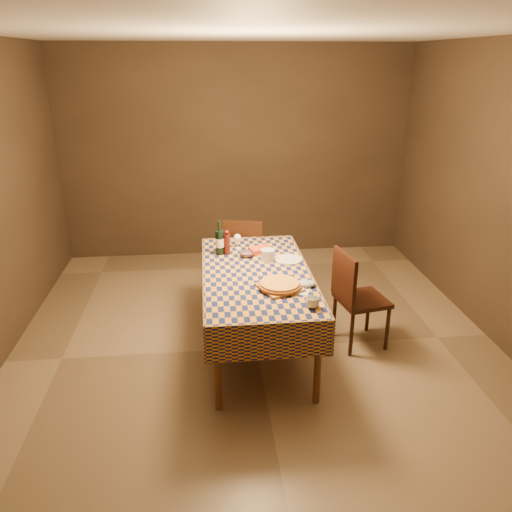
{
  "coord_description": "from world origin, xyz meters",
  "views": [
    {
      "loc": [
        -0.42,
        -3.98,
        2.51
      ],
      "look_at": [
        0.0,
        0.05,
        0.9
      ],
      "focal_mm": 35.0,
      "sensor_mm": 36.0,
      "label": 1
    }
  ],
  "objects_px": {
    "cutting_board": "(280,287)",
    "chair_far": "(244,254)",
    "pizza": "(280,284)",
    "bowl": "(247,254)",
    "white_plate": "(288,259)",
    "dining_table": "(257,280)",
    "wine_bottle": "(220,242)",
    "chair_right": "(354,294)"
  },
  "relations": [
    {
      "from": "pizza",
      "to": "cutting_board",
      "type": "bearing_deg",
      "value": 99.46
    },
    {
      "from": "dining_table",
      "to": "pizza",
      "type": "bearing_deg",
      "value": -66.82
    },
    {
      "from": "pizza",
      "to": "chair_far",
      "type": "height_order",
      "value": "chair_far"
    },
    {
      "from": "chair_far",
      "to": "cutting_board",
      "type": "bearing_deg",
      "value": -83.18
    },
    {
      "from": "cutting_board",
      "to": "chair_right",
      "type": "bearing_deg",
      "value": 24.18
    },
    {
      "from": "dining_table",
      "to": "chair_right",
      "type": "distance_m",
      "value": 0.91
    },
    {
      "from": "wine_bottle",
      "to": "white_plate",
      "type": "bearing_deg",
      "value": -19.86
    },
    {
      "from": "bowl",
      "to": "white_plate",
      "type": "bearing_deg",
      "value": -19.99
    },
    {
      "from": "dining_table",
      "to": "wine_bottle",
      "type": "bearing_deg",
      "value": 123.08
    },
    {
      "from": "pizza",
      "to": "chair_far",
      "type": "bearing_deg",
      "value": 96.82
    },
    {
      "from": "dining_table",
      "to": "chair_right",
      "type": "height_order",
      "value": "chair_right"
    },
    {
      "from": "pizza",
      "to": "bowl",
      "type": "xyz_separation_m",
      "value": [
        -0.2,
        0.73,
        -0.01
      ]
    },
    {
      "from": "bowl",
      "to": "white_plate",
      "type": "distance_m",
      "value": 0.4
    },
    {
      "from": "cutting_board",
      "to": "white_plate",
      "type": "distance_m",
      "value": 0.62
    },
    {
      "from": "bowl",
      "to": "chair_far",
      "type": "xyz_separation_m",
      "value": [
        0.03,
        0.7,
        -0.27
      ]
    },
    {
      "from": "dining_table",
      "to": "chair_right",
      "type": "bearing_deg",
      "value": -1.42
    },
    {
      "from": "cutting_board",
      "to": "wine_bottle",
      "type": "relative_size",
      "value": 0.94
    },
    {
      "from": "bowl",
      "to": "white_plate",
      "type": "relative_size",
      "value": 0.53
    },
    {
      "from": "dining_table",
      "to": "chair_far",
      "type": "height_order",
      "value": "chair_far"
    },
    {
      "from": "cutting_board",
      "to": "pizza",
      "type": "height_order",
      "value": "pizza"
    },
    {
      "from": "dining_table",
      "to": "cutting_board",
      "type": "height_order",
      "value": "cutting_board"
    },
    {
      "from": "cutting_board",
      "to": "dining_table",
      "type": "bearing_deg",
      "value": 113.18
    },
    {
      "from": "dining_table",
      "to": "bowl",
      "type": "xyz_separation_m",
      "value": [
        -0.05,
        0.37,
        0.1
      ]
    },
    {
      "from": "pizza",
      "to": "chair_right",
      "type": "bearing_deg",
      "value": 24.18
    },
    {
      "from": "wine_bottle",
      "to": "chair_far",
      "type": "bearing_deg",
      "value": 65.36
    },
    {
      "from": "cutting_board",
      "to": "wine_bottle",
      "type": "height_order",
      "value": "wine_bottle"
    },
    {
      "from": "bowl",
      "to": "wine_bottle",
      "type": "relative_size",
      "value": 0.42
    },
    {
      "from": "bowl",
      "to": "chair_right",
      "type": "distance_m",
      "value": 1.06
    },
    {
      "from": "bowl",
      "to": "chair_far",
      "type": "distance_m",
      "value": 0.75
    },
    {
      "from": "dining_table",
      "to": "chair_far",
      "type": "xyz_separation_m",
      "value": [
        -0.02,
        1.08,
        -0.17
      ]
    },
    {
      "from": "dining_table",
      "to": "cutting_board",
      "type": "distance_m",
      "value": 0.39
    },
    {
      "from": "cutting_board",
      "to": "bowl",
      "type": "distance_m",
      "value": 0.76
    },
    {
      "from": "bowl",
      "to": "wine_bottle",
      "type": "distance_m",
      "value": 0.28
    },
    {
      "from": "cutting_board",
      "to": "chair_far",
      "type": "height_order",
      "value": "chair_far"
    },
    {
      "from": "pizza",
      "to": "wine_bottle",
      "type": "height_order",
      "value": "wine_bottle"
    },
    {
      "from": "chair_far",
      "to": "chair_right",
      "type": "relative_size",
      "value": 1.0
    },
    {
      "from": "chair_far",
      "to": "bowl",
      "type": "bearing_deg",
      "value": -92.71
    },
    {
      "from": "pizza",
      "to": "wine_bottle",
      "type": "relative_size",
      "value": 1.42
    },
    {
      "from": "bowl",
      "to": "white_plate",
      "type": "xyz_separation_m",
      "value": [
        0.37,
        -0.14,
        -0.01
      ]
    },
    {
      "from": "chair_far",
      "to": "dining_table",
      "type": "bearing_deg",
      "value": -88.95
    },
    {
      "from": "dining_table",
      "to": "wine_bottle",
      "type": "distance_m",
      "value": 0.59
    },
    {
      "from": "dining_table",
      "to": "pizza",
      "type": "relative_size",
      "value": 3.96
    }
  ]
}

